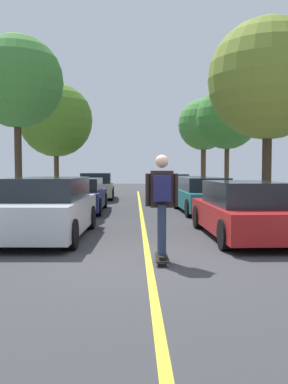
% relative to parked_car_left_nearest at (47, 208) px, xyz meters
% --- Properties ---
extents(ground, '(80.00, 80.00, 0.00)m').
position_rel_parked_car_left_nearest_xyz_m(ground, '(2.37, -2.73, -0.72)').
color(ground, '#353538').
extents(center_line, '(0.12, 39.20, 0.01)m').
position_rel_parked_car_left_nearest_xyz_m(center_line, '(2.37, 1.27, -0.72)').
color(center_line, gold).
rests_on(center_line, ground).
extents(parked_car_left_nearest, '(2.04, 4.44, 1.45)m').
position_rel_parked_car_left_nearest_xyz_m(parked_car_left_nearest, '(0.00, 0.00, 0.00)').
color(parked_car_left_nearest, '#B7B7BC').
rests_on(parked_car_left_nearest, ground).
extents(parked_car_left_near, '(1.90, 4.51, 1.30)m').
position_rel_parked_car_left_nearest_xyz_m(parked_car_left_near, '(-0.00, 6.07, -0.08)').
color(parked_car_left_near, navy).
rests_on(parked_car_left_near, ground).
extents(parked_car_left_far, '(2.01, 4.16, 1.44)m').
position_rel_parked_car_left_nearest_xyz_m(parked_car_left_far, '(-0.00, 13.16, -0.02)').
color(parked_car_left_far, '#BCAD89').
rests_on(parked_car_left_far, ground).
extents(parked_car_right_nearest, '(1.91, 4.64, 1.36)m').
position_rel_parked_car_left_nearest_xyz_m(parked_car_right_nearest, '(4.74, -0.14, -0.06)').
color(parked_car_right_nearest, maroon).
rests_on(parked_car_right_nearest, ground).
extents(parked_car_right_near, '(1.98, 4.63, 1.34)m').
position_rel_parked_car_left_nearest_xyz_m(parked_car_right_near, '(4.74, 5.74, -0.06)').
color(parked_car_right_near, '#196066').
rests_on(parked_car_right_near, ground).
extents(parked_car_right_far, '(2.00, 4.25, 1.30)m').
position_rel_parked_car_left_nearest_xyz_m(parked_car_right_far, '(4.74, 11.09, -0.08)').
color(parked_car_right_far, black).
rests_on(parked_car_right_far, ground).
extents(parked_car_right_farthest, '(2.02, 4.46, 1.33)m').
position_rel_parked_car_left_nearest_xyz_m(parked_car_right_farthest, '(4.74, 16.90, -0.07)').
color(parked_car_right_farthest, maroon).
rests_on(parked_car_right_farthest, ground).
extents(street_tree_left_nearest, '(3.41, 3.41, 6.46)m').
position_rel_parked_car_left_nearest_xyz_m(street_tree_left_nearest, '(-2.22, 5.57, 4.15)').
color(street_tree_left_nearest, '#3D2D1E').
rests_on(street_tree_left_nearest, sidewalk_left).
extents(street_tree_left_near, '(4.03, 4.03, 6.22)m').
position_rel_parked_car_left_nearest_xyz_m(street_tree_left_near, '(-2.22, 13.20, 3.62)').
color(street_tree_left_near, '#4C3823').
rests_on(street_tree_left_near, sidewalk_left).
extents(street_tree_right_nearest, '(4.36, 4.36, 6.95)m').
position_rel_parked_car_left_nearest_xyz_m(street_tree_right_nearest, '(6.96, 5.08, 4.18)').
color(street_tree_right_nearest, '#3D2D1E').
rests_on(street_tree_right_nearest, sidewalk_right).
extents(street_tree_right_near, '(3.26, 3.26, 5.81)m').
position_rel_parked_car_left_nearest_xyz_m(street_tree_right_near, '(6.96, 11.74, 3.59)').
color(street_tree_right_near, '#4C3823').
rests_on(street_tree_right_near, sidewalk_right).
extents(street_tree_right_far, '(3.57, 3.57, 6.41)m').
position_rel_parked_car_left_nearest_xyz_m(street_tree_right_far, '(6.96, 19.24, 4.02)').
color(street_tree_right_far, '#4C3823').
rests_on(street_tree_right_far, sidewalk_right).
extents(fire_hydrant, '(0.20, 0.20, 0.70)m').
position_rel_parked_car_left_nearest_xyz_m(fire_hydrant, '(6.24, 4.57, -0.23)').
color(fire_hydrant, '#B2140F').
rests_on(fire_hydrant, sidewalk_right).
extents(skateboard, '(0.25, 0.85, 0.10)m').
position_rel_parked_car_left_nearest_xyz_m(skateboard, '(2.60, -2.79, -0.63)').
color(skateboard, black).
rests_on(skateboard, ground).
extents(skateboarder, '(0.58, 0.70, 1.81)m').
position_rel_parked_car_left_nearest_xyz_m(skateboarder, '(2.60, -2.82, 0.42)').
color(skateboarder, black).
rests_on(skateboarder, skateboard).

